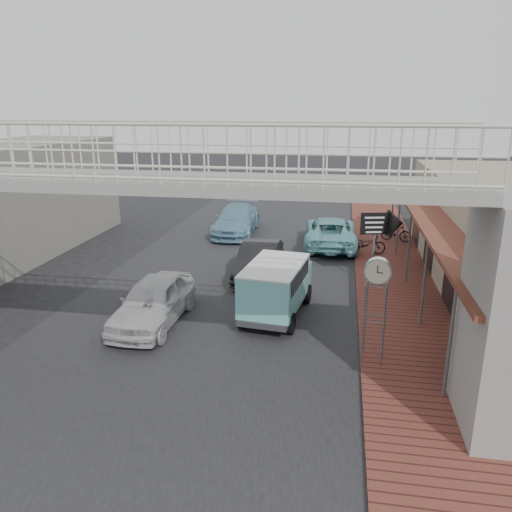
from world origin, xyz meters
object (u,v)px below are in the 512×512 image
at_px(angkot_far, 236,220).
at_px(motorcycle_near, 366,244).
at_px(motorcycle_far, 396,232).
at_px(white_hatchback, 153,301).
at_px(angkot_curb, 331,232).
at_px(arrow_sign, 393,224).
at_px(dark_sedan, 259,260).
at_px(street_clock, 378,276).
at_px(angkot_van, 276,282).

distance_m(angkot_far, motorcycle_near, 7.44).
bearing_deg(angkot_far, motorcycle_far, -6.25).
bearing_deg(white_hatchback, motorcycle_far, 53.95).
bearing_deg(motorcycle_far, motorcycle_near, 167.41).
height_order(angkot_curb, angkot_far, angkot_far).
bearing_deg(arrow_sign, dark_sedan, 167.98).
bearing_deg(arrow_sign, motorcycle_near, 89.16).
distance_m(motorcycle_near, motorcycle_far, 2.99).
bearing_deg(white_hatchback, arrow_sign, 34.08).
relative_size(white_hatchback, angkot_far, 0.84).
bearing_deg(angkot_curb, motorcycle_far, -161.59).
height_order(angkot_curb, arrow_sign, arrow_sign).
height_order(dark_sedan, motorcycle_near, dark_sedan).
bearing_deg(angkot_curb, street_clock, 95.30).
bearing_deg(dark_sedan, white_hatchback, -116.56).
height_order(angkot_far, angkot_van, angkot_van).
distance_m(white_hatchback, dark_sedan, 5.60).
bearing_deg(arrow_sign, angkot_van, -148.58).
distance_m(angkot_far, angkot_van, 11.18).
relative_size(dark_sedan, street_clock, 1.47).
xyz_separation_m(dark_sedan, motorcycle_near, (4.37, 3.73, -0.13)).
xyz_separation_m(angkot_curb, motorcycle_near, (1.66, -1.36, -0.16)).
relative_size(motorcycle_far, street_clock, 0.53).
relative_size(angkot_far, angkot_van, 1.31).
height_order(white_hatchback, angkot_curb, white_hatchback).
xyz_separation_m(angkot_far, angkot_van, (3.59, -10.58, 0.42)).
bearing_deg(angkot_curb, angkot_van, 78.41).
bearing_deg(white_hatchback, dark_sedan, 63.76).
bearing_deg(angkot_curb, dark_sedan, 60.11).
bearing_deg(street_clock, angkot_van, 146.35).
distance_m(dark_sedan, street_clock, 7.85).
xyz_separation_m(white_hatchback, angkot_van, (3.76, 1.25, 0.43)).
relative_size(motorcycle_near, motorcycle_far, 1.17).
xyz_separation_m(motorcycle_near, arrow_sign, (0.76, -3.70, 1.82)).
bearing_deg(motorcycle_far, white_hatchback, 161.83).
height_order(dark_sedan, motorcycle_far, dark_sedan).
bearing_deg(motorcycle_far, dark_sedan, 155.49).
bearing_deg(white_hatchback, angkot_far, 90.11).
relative_size(motorcycle_near, street_clock, 0.62).
distance_m(angkot_curb, angkot_far, 5.39).
bearing_deg(dark_sedan, angkot_far, 109.84).
xyz_separation_m(dark_sedan, angkot_far, (-2.39, 6.85, 0.05)).
relative_size(white_hatchback, angkot_van, 1.10).
bearing_deg(angkot_curb, angkot_far, -20.92).
xyz_separation_m(white_hatchback, arrow_sign, (7.69, 5.02, 1.65)).
bearing_deg(arrow_sign, motorcycle_far, 70.27).
relative_size(angkot_far, motorcycle_far, 3.38).
bearing_deg(motorcycle_near, dark_sedan, 123.32).
bearing_deg(street_clock, motorcycle_far, 90.54).
relative_size(street_clock, arrow_sign, 1.01).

